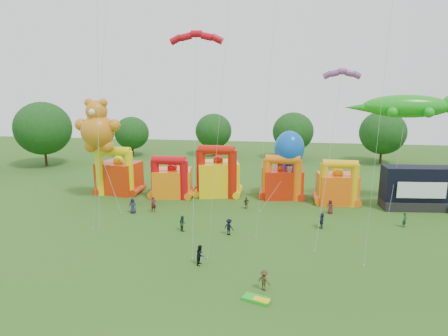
# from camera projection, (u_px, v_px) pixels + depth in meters

# --- Properties ---
(ground) EXTENTS (160.00, 160.00, 0.00)m
(ground) POSITION_uv_depth(u_px,v_px,m) (198.00, 313.00, 28.03)
(ground) COLOR #295718
(ground) RESTS_ON ground
(tree_ring) EXTENTS (126.16, 128.29, 12.07)m
(tree_ring) POSITION_uv_depth(u_px,v_px,m) (182.00, 225.00, 27.44)
(tree_ring) COLOR #352314
(tree_ring) RESTS_ON ground
(bouncy_castle_0) EXTENTS (6.27, 5.43, 6.97)m
(bouncy_castle_0) POSITION_uv_depth(u_px,v_px,m) (118.00, 175.00, 57.11)
(bouncy_castle_0) COLOR red
(bouncy_castle_0) RESTS_ON ground
(bouncy_castle_1) EXTENTS (5.76, 4.91, 5.97)m
(bouncy_castle_1) POSITION_uv_depth(u_px,v_px,m) (172.00, 181.00, 55.55)
(bouncy_castle_1) COLOR orange
(bouncy_castle_1) RESTS_ON ground
(bouncy_castle_2) EXTENTS (6.46, 5.62, 7.36)m
(bouncy_castle_2) POSITION_uv_depth(u_px,v_px,m) (218.00, 176.00, 56.05)
(bouncy_castle_2) COLOR yellow
(bouncy_castle_2) RESTS_ON ground
(bouncy_castle_3) EXTENTS (5.84, 5.00, 6.20)m
(bouncy_castle_3) POSITION_uv_depth(u_px,v_px,m) (282.00, 181.00, 55.02)
(bouncy_castle_3) COLOR red
(bouncy_castle_3) RESTS_ON ground
(bouncy_castle_4) EXTENTS (5.26, 4.38, 6.08)m
(bouncy_castle_4) POSITION_uv_depth(u_px,v_px,m) (337.00, 186.00, 52.43)
(bouncy_castle_4) COLOR #FB5E0D
(bouncy_castle_4) RESTS_ON ground
(stage_trailer) EXTENTS (8.80, 3.91, 5.43)m
(stage_trailer) POSITION_uv_depth(u_px,v_px,m) (417.00, 188.00, 50.25)
(stage_trailer) COLOR black
(stage_trailer) RESTS_ON ground
(teddy_bear_kite) EXTENTS (8.15, 7.86, 13.74)m
(teddy_bear_kite) POSITION_uv_depth(u_px,v_px,m) (105.00, 160.00, 51.55)
(teddy_bear_kite) COLOR orange
(teddy_bear_kite) RESTS_ON ground
(gecko_kite) EXTENTS (14.03, 7.05, 14.34)m
(gecko_kite) POSITION_uv_depth(u_px,v_px,m) (402.00, 135.00, 49.60)
(gecko_kite) COLOR #1AA217
(gecko_kite) RESTS_ON ground
(octopus_kite) EXTENTS (5.64, 8.93, 9.40)m
(octopus_kite) POSITION_uv_depth(u_px,v_px,m) (282.00, 171.00, 52.94)
(octopus_kite) COLOR #0C50BA
(octopus_kite) RESTS_ON ground
(parafoil_kites) EXTENTS (31.57, 15.15, 29.85)m
(parafoil_kites) POSITION_uv_depth(u_px,v_px,m) (227.00, 130.00, 41.73)
(parafoil_kites) COLOR red
(parafoil_kites) RESTS_ON ground
(diamond_kites) EXTENTS (30.15, 12.11, 36.82)m
(diamond_kites) POSITION_uv_depth(u_px,v_px,m) (226.00, 78.00, 38.73)
(diamond_kites) COLOR red
(diamond_kites) RESTS_ON ground
(folded_kite_bundle) EXTENTS (2.22, 1.63, 0.31)m
(folded_kite_bundle) POSITION_uv_depth(u_px,v_px,m) (257.00, 299.00, 29.49)
(folded_kite_bundle) COLOR green
(folded_kite_bundle) RESTS_ON ground
(spectator_0) EXTENTS (0.96, 0.66, 1.91)m
(spectator_0) POSITION_uv_depth(u_px,v_px,m) (133.00, 206.00, 48.73)
(spectator_0) COLOR #23253B
(spectator_0) RESTS_ON ground
(spectator_1) EXTENTS (0.83, 0.83, 1.95)m
(spectator_1) POSITION_uv_depth(u_px,v_px,m) (154.00, 204.00, 49.18)
(spectator_1) COLOR #581921
(spectator_1) RESTS_ON ground
(spectator_2) EXTENTS (1.03, 1.04, 1.69)m
(spectator_2) POSITION_uv_depth(u_px,v_px,m) (183.00, 223.00, 43.08)
(spectator_2) COLOR #1A422A
(spectator_2) RESTS_ON ground
(spectator_3) EXTENTS (1.31, 1.10, 1.76)m
(spectator_3) POSITION_uv_depth(u_px,v_px,m) (229.00, 227.00, 41.89)
(spectator_3) COLOR black
(spectator_3) RESTS_ON ground
(spectator_4) EXTENTS (0.97, 0.74, 1.53)m
(spectator_4) POSITION_uv_depth(u_px,v_px,m) (246.00, 203.00, 50.47)
(spectator_4) COLOR #46361C
(spectator_4) RESTS_ON ground
(spectator_5) EXTENTS (0.79, 1.70, 1.76)m
(spectator_5) POSITION_uv_depth(u_px,v_px,m) (322.00, 220.00, 43.83)
(spectator_5) COLOR #212638
(spectator_5) RESTS_ON ground
(spectator_6) EXTENTS (1.02, 0.92, 1.75)m
(spectator_6) POSITION_uv_depth(u_px,v_px,m) (330.00, 207.00, 48.61)
(spectator_6) COLOR #5C221A
(spectator_6) RESTS_ON ground
(spectator_7) EXTENTS (0.69, 0.75, 1.73)m
(spectator_7) POSITION_uv_depth(u_px,v_px,m) (405.00, 220.00, 44.07)
(spectator_7) COLOR #193F28
(spectator_7) RESTS_ON ground
(spectator_8) EXTENTS (0.79, 0.96, 1.82)m
(spectator_8) POSITION_uv_depth(u_px,v_px,m) (200.00, 255.00, 35.16)
(spectator_8) COLOR black
(spectator_8) RESTS_ON ground
(spectator_9) EXTENTS (1.24, 1.10, 1.66)m
(spectator_9) POSITION_uv_depth(u_px,v_px,m) (264.00, 280.00, 30.88)
(spectator_9) COLOR #3F2F19
(spectator_9) RESTS_ON ground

